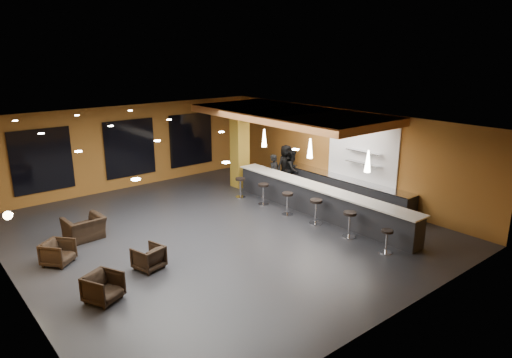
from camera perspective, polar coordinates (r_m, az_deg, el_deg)
floor at (r=15.04m, az=-4.72°, el=-6.69°), size 12.00×13.00×0.10m
ceiling at (r=14.06m, az=-5.05°, el=6.98°), size 12.00×13.00×0.10m
wall_back at (r=20.05m, az=-15.62°, el=3.92°), size 12.00×0.10×3.50m
wall_front at (r=10.07m, az=17.09°, el=-8.09°), size 12.00×0.10×3.50m
wall_left at (r=12.27m, az=-28.88°, el=-5.05°), size 0.10×13.00×3.50m
wall_right at (r=18.44m, az=10.79°, el=3.21°), size 0.10×13.00×3.50m
wood_soffit at (r=17.35m, az=4.10°, el=8.07°), size 3.60×8.00×0.28m
window_left at (r=18.86m, az=-25.18°, el=2.09°), size 2.20×0.06×2.40m
window_center at (r=19.96m, az=-15.48°, el=3.73°), size 2.20×0.06×2.40m
window_right at (r=21.31m, az=-8.11°, el=4.91°), size 2.20×0.06×2.40m
tile_backsplash at (r=17.71m, az=13.12°, el=3.38°), size 0.06×3.20×2.40m
bar_counter at (r=16.39m, az=7.82°, el=-2.80°), size 0.60×8.00×1.00m
bar_top at (r=16.23m, az=7.89°, el=-1.04°), size 0.78×8.10×0.05m
prep_counter at (r=18.17m, az=10.97°, el=-1.30°), size 0.70×6.00×0.86m
prep_top at (r=18.04m, az=11.04°, el=0.08°), size 0.72×6.00×0.03m
wall_shelf_lower at (r=17.57m, az=13.27°, el=1.94°), size 0.30×1.50×0.03m
wall_shelf_upper at (r=17.47m, az=13.36°, el=3.37°), size 0.30×1.50×0.03m
column at (r=19.36m, az=-2.06°, el=4.09°), size 0.60×0.60×3.50m
wall_sconce at (r=12.75m, az=-28.61°, el=-4.03°), size 0.22×0.22×0.22m
pendant_0 at (r=14.66m, az=13.81°, el=2.16°), size 0.20×0.20×0.70m
pendant_1 at (r=16.23m, az=6.77°, el=3.83°), size 0.20×0.20×0.70m
pendant_2 at (r=18.02m, az=1.03°, el=5.15°), size 0.20×0.20×0.70m
staff_a at (r=18.68m, az=2.32°, el=0.66°), size 0.66×0.51×1.61m
staff_b at (r=19.29m, az=4.55°, el=1.20°), size 1.00×0.90×1.66m
staff_c at (r=19.68m, az=3.77°, el=1.71°), size 0.92×0.64×1.79m
armchair_a at (r=11.55m, az=-18.55°, el=-12.73°), size 1.00×1.01×0.69m
armchair_b at (r=12.78m, az=-13.28°, el=-9.52°), size 0.86×0.87×0.65m
armchair_c at (r=13.81m, az=-23.50°, el=-8.44°), size 1.03×1.03×0.67m
armchair_d at (r=15.23m, az=-20.68°, el=-5.76°), size 1.18×1.04×0.72m
bar_stool_0 at (r=13.82m, az=16.02°, el=-7.13°), size 0.36×0.36×0.71m
bar_stool_1 at (r=14.63m, az=11.61°, el=-5.18°), size 0.42×0.42×0.84m
bar_stool_2 at (r=15.52m, az=7.50°, el=-3.66°), size 0.44×0.44×0.86m
bar_stool_3 at (r=16.27m, az=3.96°, el=-2.73°), size 0.42×0.42×0.82m
bar_stool_4 at (r=17.27m, az=0.93°, el=-1.56°), size 0.42×0.42×0.83m
bar_stool_5 at (r=18.13m, az=-1.97°, el=-0.76°), size 0.41×0.41×0.81m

